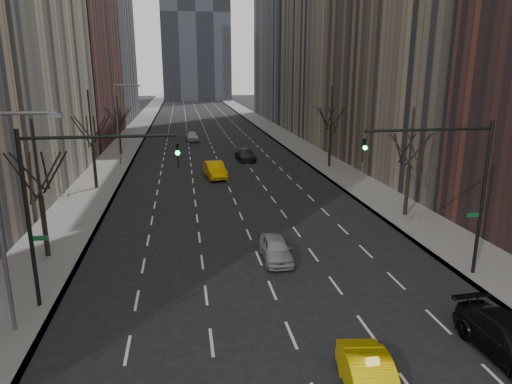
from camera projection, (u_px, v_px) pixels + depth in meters
name	position (u px, v px, depth m)	size (l,w,h in m)	color
sidewalk_left	(133.00, 135.00, 75.89)	(4.50, 320.00, 0.15)	slate
sidewalk_right	(277.00, 132.00, 79.66)	(4.50, 320.00, 0.15)	slate
tree_lw_b	(41.00, 196.00, 25.38)	(3.36, 3.50, 7.82)	black
tree_lw_c	(93.00, 145.00, 40.56)	(3.36, 3.50, 8.74)	black
tree_lw_d	(119.00, 127.00, 57.86)	(3.36, 3.50, 7.36)	black
tree_rw_b	(409.00, 167.00, 32.89)	(3.36, 3.50, 7.82)	black
tree_rw_c	(330.00, 131.00, 49.98)	(3.36, 3.50, 8.74)	black
traffic_mast_left	(66.00, 190.00, 19.64)	(6.69, 0.39, 8.00)	black
traffic_mast_right	(454.00, 175.00, 22.45)	(6.69, 0.39, 8.00)	black
streetlight_near	(6.00, 201.00, 17.44)	(2.83, 0.22, 9.00)	slate
streetlight_far	(120.00, 116.00, 50.83)	(2.83, 0.22, 9.00)	slate
taxi_sedan	(371.00, 383.00, 14.70)	(1.48, 4.24, 1.40)	yellow
silver_sedan_ahead	(276.00, 249.00, 25.91)	(1.57, 3.89, 1.33)	#94979B
parked_suv_black	(511.00, 341.00, 16.97)	(2.05, 5.05, 1.46)	black
far_taxi	(215.00, 170.00, 46.00)	(1.72, 4.93, 1.62)	#FFB905
far_suv_grey	(245.00, 154.00, 55.08)	(1.94, 4.78, 1.39)	#28282D
far_car_white	(192.00, 136.00, 69.94)	(1.79, 4.45, 1.52)	silver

